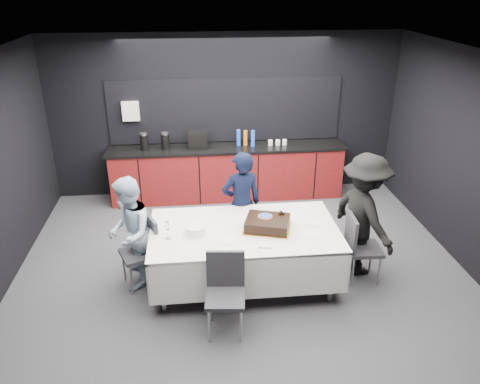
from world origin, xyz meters
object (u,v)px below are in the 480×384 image
object	(u,v)px
plate_stack	(195,230)
champagne_flute	(167,227)
cake_assembly	(268,223)
chair_left	(144,246)
chair_near	(225,287)
person_left	(129,234)
party_table	(244,239)
person_center	(241,204)
chair_right	(359,243)
person_right	(363,215)

from	to	relation	value
plate_stack	champagne_flute	distance (m)	0.36
cake_assembly	chair_left	xyz separation A→B (m)	(-1.53, 0.14, -0.31)
cake_assembly	chair_near	world-z (taller)	cake_assembly
plate_stack	person_left	bearing A→B (deg)	168.25
party_table	cake_assembly	world-z (taller)	cake_assembly
champagne_flute	person_center	xyz separation A→B (m)	(0.97, 0.85, -0.17)
chair_right	person_right	distance (m)	0.37
chair_right	person_left	distance (m)	2.88
cake_assembly	person_right	size ratio (longest dim) A/B	0.41
chair_right	person_left	size ratio (longest dim) A/B	0.63
chair_right	person_left	bearing A→B (deg)	175.83
chair_left	person_right	distance (m)	2.81
plate_stack	person_left	xyz separation A→B (m)	(-0.81, 0.17, -0.10)
person_center	plate_stack	bearing A→B (deg)	38.62
chair_left	plate_stack	bearing A→B (deg)	-14.44
person_right	party_table	bearing A→B (deg)	75.13
person_right	plate_stack	bearing A→B (deg)	75.23
plate_stack	chair_near	size ratio (longest dim) A/B	0.26
chair_near	person_right	distance (m)	2.10
party_table	chair_left	bearing A→B (deg)	174.56
champagne_flute	person_right	world-z (taller)	person_right
party_table	chair_right	size ratio (longest dim) A/B	2.51
cake_assembly	person_center	bearing A→B (deg)	108.45
cake_assembly	person_right	bearing A→B (deg)	5.92
chair_right	person_center	xyz separation A→B (m)	(-1.41, 0.80, 0.23)
party_table	chair_left	distance (m)	1.26
plate_stack	chair_near	xyz separation A→B (m)	(0.30, -0.78, -0.30)
champagne_flute	person_left	bearing A→B (deg)	151.62
party_table	chair_right	xyz separation A→B (m)	(1.45, -0.09, -0.11)
chair_near	person_right	bearing A→B (deg)	26.95
plate_stack	person_center	bearing A→B (deg)	49.63
cake_assembly	person_left	size ratio (longest dim) A/B	0.46
party_table	person_center	xyz separation A→B (m)	(0.04, 0.71, 0.12)
chair_left	chair_right	size ratio (longest dim) A/B	1.00
champagne_flute	chair_left	size ratio (longest dim) A/B	0.24
chair_near	person_center	distance (m)	1.59
party_table	cake_assembly	bearing A→B (deg)	-3.95
champagne_flute	person_center	size ratio (longest dim) A/B	0.15
chair_left	chair_near	xyz separation A→B (m)	(0.95, -0.95, 0.00)
plate_stack	person_center	distance (m)	1.00
chair_right	plate_stack	bearing A→B (deg)	178.88
plate_stack	champagne_flute	size ratio (longest dim) A/B	1.07
plate_stack	champagne_flute	xyz separation A→B (m)	(-0.33, -0.09, 0.11)
chair_left	person_center	size ratio (longest dim) A/B	0.61
party_table	chair_near	distance (m)	0.89
chair_near	person_right	xyz separation A→B (m)	(1.85, 0.94, 0.29)
champagne_flute	person_left	size ratio (longest dim) A/B	0.15
cake_assembly	person_center	distance (m)	0.77
plate_stack	chair_left	xyz separation A→B (m)	(-0.64, 0.17, -0.30)
party_table	chair_left	world-z (taller)	chair_left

